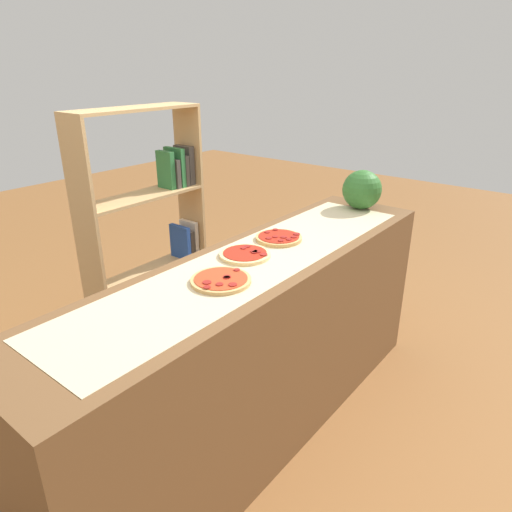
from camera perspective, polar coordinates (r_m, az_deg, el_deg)
ground_plane at (r=2.62m, az=0.00°, el=-20.07°), size 12.00×12.00×0.00m
counter at (r=2.32m, az=0.00°, el=-11.40°), size 2.37×0.57×0.95m
parchment_paper at (r=2.09m, az=0.00°, el=-0.48°), size 2.05×0.45×0.00m
pizza_pepperoni_0 at (r=1.88m, az=-4.35°, el=-3.00°), size 0.25×0.25×0.02m
pizza_pepperoni_1 at (r=2.12m, az=-1.35°, el=0.21°), size 0.24×0.24×0.02m
pizza_pepperoni_2 at (r=2.32m, az=2.84°, el=2.26°), size 0.23×0.23×0.02m
watermelon at (r=2.89m, az=12.91°, el=8.00°), size 0.24×0.24×0.24m
bookshelf at (r=3.05m, az=-12.04°, el=2.87°), size 0.83×0.24×1.55m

